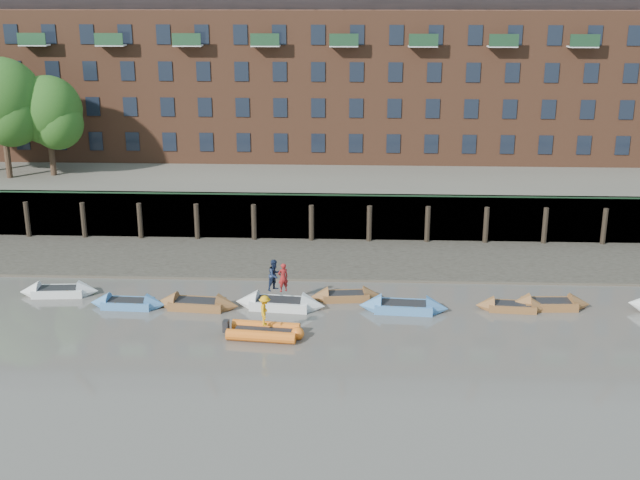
# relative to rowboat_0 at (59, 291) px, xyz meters

# --- Properties ---
(ground) EXTENTS (220.00, 220.00, 0.00)m
(ground) POSITION_rel_rowboat_0_xyz_m (15.96, -10.95, -0.23)
(ground) COLOR #59544E
(ground) RESTS_ON ground
(foreshore) EXTENTS (110.00, 8.00, 0.50)m
(foreshore) POSITION_rel_rowboat_0_xyz_m (15.96, 7.05, -0.23)
(foreshore) COLOR #3D382F
(foreshore) RESTS_ON ground
(mud_band) EXTENTS (110.00, 1.60, 0.10)m
(mud_band) POSITION_rel_rowboat_0_xyz_m (15.96, 3.65, -0.23)
(mud_band) COLOR #4C4336
(mud_band) RESTS_ON ground
(river_wall) EXTENTS (110.00, 1.23, 3.30)m
(river_wall) POSITION_rel_rowboat_0_xyz_m (15.96, 11.43, 1.37)
(river_wall) COLOR #2D2A26
(river_wall) RESTS_ON ground
(bank_terrace) EXTENTS (110.00, 28.00, 3.20)m
(bank_terrace) POSITION_rel_rowboat_0_xyz_m (15.96, 25.05, 1.37)
(bank_terrace) COLOR #5E594D
(bank_terrace) RESTS_ON ground
(apartment_terrace) EXTENTS (80.60, 15.56, 20.98)m
(apartment_terrace) POSITION_rel_rowboat_0_xyz_m (15.96, 26.05, 12.59)
(apartment_terrace) COLOR brown
(apartment_terrace) RESTS_ON bank_terrace
(rowboat_0) EXTENTS (4.56, 1.67, 1.30)m
(rowboat_0) POSITION_rel_rowboat_0_xyz_m (0.00, 0.00, 0.00)
(rowboat_0) COLOR silver
(rowboat_0) RESTS_ON ground
(rowboat_1) EXTENTS (4.29, 1.41, 1.23)m
(rowboat_1) POSITION_rel_rowboat_0_xyz_m (4.44, -1.63, -0.01)
(rowboat_1) COLOR #457BB4
(rowboat_1) RESTS_ON ground
(rowboat_2) EXTENTS (4.75, 1.75, 1.35)m
(rowboat_2) POSITION_rel_rowboat_0_xyz_m (8.30, -1.61, 0.01)
(rowboat_2) COLOR brown
(rowboat_2) RESTS_ON ground
(rowboat_3) EXTENTS (5.13, 1.96, 1.45)m
(rowboat_3) POSITION_rel_rowboat_0_xyz_m (12.87, -1.39, 0.03)
(rowboat_3) COLOR silver
(rowboat_3) RESTS_ON ground
(rowboat_4) EXTENTS (4.16, 1.63, 1.18)m
(rowboat_4) POSITION_rel_rowboat_0_xyz_m (16.48, 0.02, -0.02)
(rowboat_4) COLOR brown
(rowboat_4) RESTS_ON ground
(rowboat_5) EXTENTS (4.95, 1.74, 1.41)m
(rowboat_5) POSITION_rel_rowboat_0_xyz_m (19.66, -1.54, 0.02)
(rowboat_5) COLOR #457BB4
(rowboat_5) RESTS_ON ground
(rowboat_6) EXTENTS (4.03, 1.45, 1.15)m
(rowboat_6) POSITION_rel_rowboat_0_xyz_m (25.61, -1.13, -0.03)
(rowboat_6) COLOR brown
(rowboat_6) RESTS_ON ground
(rowboat_7) EXTENTS (4.53, 1.49, 1.30)m
(rowboat_7) POSITION_rel_rowboat_0_xyz_m (27.72, -0.77, 0.00)
(rowboat_7) COLOR brown
(rowboat_7) RESTS_ON ground
(rib_tender) EXTENTS (3.92, 2.17, 0.67)m
(rib_tender) POSITION_rel_rowboat_0_xyz_m (12.54, -5.22, 0.06)
(rib_tender) COLOR orange
(rib_tender) RESTS_ON ground
(person_rower_a) EXTENTS (0.71, 0.62, 1.62)m
(person_rower_a) POSITION_rel_rowboat_0_xyz_m (13.06, -1.35, 1.56)
(person_rower_a) COLOR maroon
(person_rower_a) RESTS_ON rowboat_3
(person_rower_b) EXTENTS (1.06, 1.08, 1.76)m
(person_rower_b) POSITION_rel_rowboat_0_xyz_m (12.58, -1.16, 1.63)
(person_rower_b) COLOR #19233F
(person_rower_b) RESTS_ON rowboat_3
(person_rib_crew) EXTENTS (0.61, 1.03, 1.57)m
(person_rib_crew) POSITION_rel_rowboat_0_xyz_m (12.47, -5.15, 1.18)
(person_rib_crew) COLOR orange
(person_rib_crew) RESTS_ON rib_tender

